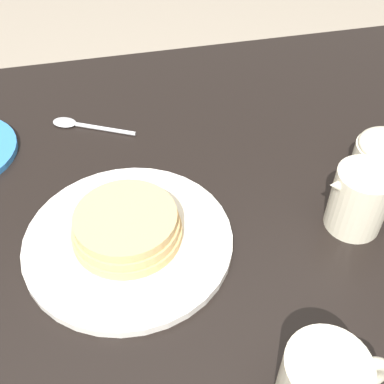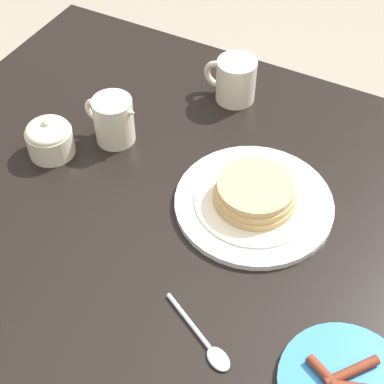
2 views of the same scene
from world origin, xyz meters
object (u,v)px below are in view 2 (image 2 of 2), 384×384
(pancake_plate, at_px, (254,198))
(sugar_bowl, at_px, (48,139))
(spoon, at_px, (207,345))
(creamer_pitcher, at_px, (114,119))
(coffee_mug, at_px, (235,79))

(pancake_plate, height_order, sugar_bowl, sugar_bowl)
(sugar_bowl, bearing_deg, spoon, 153.53)
(pancake_plate, height_order, spoon, pancake_plate)
(pancake_plate, distance_m, spoon, 0.28)
(creamer_pitcher, bearing_deg, coffee_mug, -124.00)
(sugar_bowl, bearing_deg, coffee_mug, -127.17)
(coffee_mug, bearing_deg, sugar_bowl, 52.83)
(spoon, bearing_deg, pancake_plate, -80.06)
(sugar_bowl, bearing_deg, pancake_plate, -171.72)
(coffee_mug, height_order, sugar_bowl, coffee_mug)
(coffee_mug, bearing_deg, pancake_plate, 121.74)
(creamer_pitcher, bearing_deg, sugar_bowl, 46.14)
(creamer_pitcher, xyz_separation_m, spoon, (-0.35, 0.31, -0.04))
(pancake_plate, xyz_separation_m, coffee_mug, (0.15, -0.25, 0.03))
(coffee_mug, bearing_deg, spoon, 111.17)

